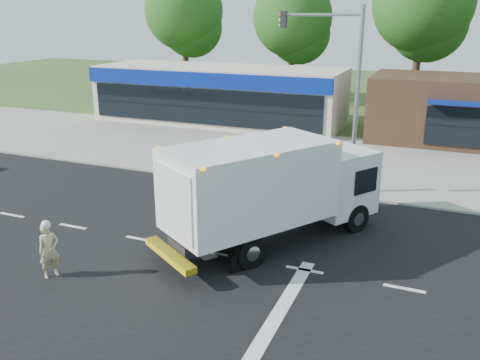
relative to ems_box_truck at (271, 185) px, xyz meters
The scene contains 11 objects.
ground 2.95m from the ems_box_truck, 130.38° to the right, with size 120.00×120.00×0.00m, color #385123.
road_asphalt 2.95m from the ems_box_truck, 130.38° to the right, with size 60.00×14.00×0.02m, color black.
sidewalk 7.07m from the ems_box_truck, 101.33° to the left, with size 60.00×2.40×0.12m, color gray.
parking_apron 12.68m from the ems_box_truck, 96.10° to the left, with size 60.00×9.00×0.02m, color gray.
lane_markings 3.59m from the ems_box_truck, 89.59° to the right, with size 55.20×7.00×0.01m.
ems_box_truck is the anchor object (origin of this frame).
emergency_worker 7.34m from the ems_box_truck, 138.00° to the right, with size 0.66×0.75×1.84m.
retail_strip_mall 21.07m from the ems_box_truck, 119.35° to the left, with size 18.00×6.20×4.00m.
brown_storefront 19.27m from the ems_box_truck, 72.89° to the left, with size 10.00×6.70×4.00m.
traffic_signal_pole 6.74m from the ems_box_truck, 80.38° to the left, with size 3.51×0.25×8.00m.
background_trees 27.20m from the ems_box_truck, 94.68° to the left, with size 36.77×7.39×12.10m.
Camera 1 is at (6.51, -13.91, 7.65)m, focal length 38.00 mm.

